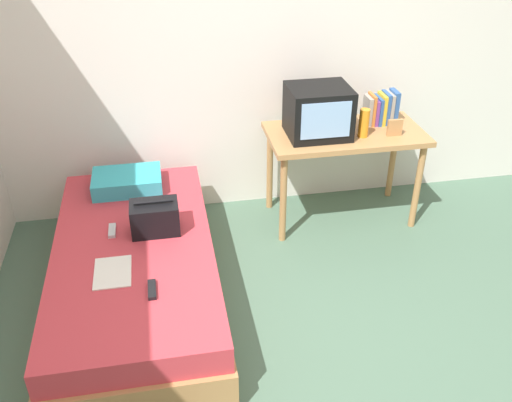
% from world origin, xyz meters
% --- Properties ---
extents(ground_plane, '(8.00, 8.00, 0.00)m').
position_xyz_m(ground_plane, '(0.00, 0.00, 0.00)').
color(ground_plane, '#4C6B56').
extents(wall_back, '(5.20, 0.10, 2.60)m').
position_xyz_m(wall_back, '(0.00, 2.00, 1.30)').
color(wall_back, silver).
rests_on(wall_back, ground).
extents(bed, '(1.00, 2.00, 0.43)m').
position_xyz_m(bed, '(-0.99, 0.85, 0.21)').
color(bed, '#B27F4C').
rests_on(bed, ground).
extents(desk, '(1.16, 0.60, 0.74)m').
position_xyz_m(desk, '(0.60, 1.57, 0.65)').
color(desk, '#B27F4C').
rests_on(desk, ground).
extents(tv, '(0.44, 0.39, 0.36)m').
position_xyz_m(tv, '(0.37, 1.56, 0.92)').
color(tv, black).
rests_on(tv, desk).
extents(water_bottle, '(0.07, 0.07, 0.21)m').
position_xyz_m(water_bottle, '(0.69, 1.47, 0.85)').
color(water_bottle, orange).
rests_on(water_bottle, desk).
extents(book_row, '(0.24, 0.17, 0.25)m').
position_xyz_m(book_row, '(0.91, 1.69, 0.85)').
color(book_row, gray).
rests_on(book_row, desk).
extents(picture_frame, '(0.11, 0.02, 0.13)m').
position_xyz_m(picture_frame, '(0.92, 1.44, 0.80)').
color(picture_frame, '#B27F4C').
rests_on(picture_frame, desk).
extents(pillow, '(0.48, 0.33, 0.12)m').
position_xyz_m(pillow, '(-1.02, 1.55, 0.49)').
color(pillow, '#33A8B7').
rests_on(pillow, bed).
extents(handbag, '(0.30, 0.20, 0.22)m').
position_xyz_m(handbag, '(-0.84, 0.97, 0.54)').
color(handbag, black).
rests_on(handbag, bed).
extents(magazine, '(0.21, 0.29, 0.01)m').
position_xyz_m(magazine, '(-1.10, 0.59, 0.44)').
color(magazine, white).
rests_on(magazine, bed).
extents(remote_dark, '(0.04, 0.16, 0.02)m').
position_xyz_m(remote_dark, '(-0.88, 0.38, 0.45)').
color(remote_dark, black).
rests_on(remote_dark, bed).
extents(remote_silver, '(0.04, 0.14, 0.02)m').
position_xyz_m(remote_silver, '(-1.11, 1.01, 0.45)').
color(remote_silver, '#B7B7BC').
rests_on(remote_silver, bed).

